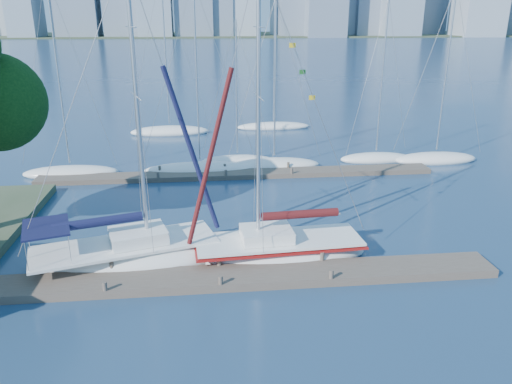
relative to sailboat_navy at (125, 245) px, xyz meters
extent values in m
plane|color=navy|center=(4.54, -2.25, -1.07)|extent=(700.00, 700.00, 0.00)
cube|color=#4F453A|center=(4.54, -2.25, -0.87)|extent=(26.00, 2.00, 0.40)
cube|color=#4F453A|center=(6.54, 13.75, -0.89)|extent=(30.00, 1.80, 0.36)
cube|color=#38472D|center=(4.54, 317.75, -1.07)|extent=(800.00, 100.00, 1.50)
ellipsoid|color=white|center=(0.00, 0.00, -0.79)|extent=(9.98, 5.64, 1.67)
cube|color=white|center=(0.00, 0.00, -0.01)|extent=(9.24, 5.21, 0.13)
cube|color=white|center=(0.64, 0.19, 0.37)|extent=(3.12, 2.69, 0.61)
cylinder|color=silver|center=(1.06, 0.31, 6.50)|extent=(0.20, 0.20, 12.91)
cylinder|color=silver|center=(-1.10, -0.32, 1.26)|extent=(4.35, 1.36, 0.11)
cylinder|color=#101537|center=(-1.10, -0.32, 1.37)|extent=(4.09, 1.58, 0.44)
cube|color=#101537|center=(-3.28, -0.96, 1.48)|extent=(2.66, 3.10, 0.09)
ellipsoid|color=white|center=(7.58, -0.07, -0.81)|extent=(9.10, 3.50, 1.57)
cube|color=white|center=(7.58, -0.07, -0.08)|extent=(8.43, 3.22, 0.13)
cube|color=white|center=(6.96, -0.11, 0.29)|extent=(2.63, 2.06, 0.57)
cylinder|color=silver|center=(6.54, -0.14, 6.47)|extent=(0.19, 0.19, 12.98)
cylinder|color=silver|center=(8.65, 0.00, 1.13)|extent=(4.23, 0.38, 0.10)
cylinder|color=#470F12|center=(8.65, 0.00, 1.23)|extent=(3.91, 0.67, 0.42)
cube|color=maroon|center=(7.58, -0.07, -0.25)|extent=(8.63, 3.35, 0.10)
ellipsoid|color=white|center=(-6.30, 15.37, -0.87)|extent=(7.40, 2.92, 1.11)
cylinder|color=silver|center=(-6.30, 15.37, 6.67)|extent=(0.12, 0.12, 13.47)
ellipsoid|color=white|center=(3.63, 15.15, -0.85)|extent=(9.13, 3.84, 1.18)
cylinder|color=silver|center=(3.63, 15.15, 6.49)|extent=(0.13, 0.13, 12.97)
ellipsoid|color=white|center=(6.71, 17.19, -0.87)|extent=(6.51, 4.47, 1.07)
cylinder|color=silver|center=(6.71, 17.19, 5.11)|extent=(0.12, 0.12, 10.41)
ellipsoid|color=white|center=(9.58, 15.71, -0.85)|extent=(7.56, 2.97, 1.19)
cylinder|color=silver|center=(9.58, 15.71, 6.00)|extent=(0.13, 0.13, 11.97)
ellipsoid|color=white|center=(18.45, 16.89, -0.88)|extent=(6.46, 3.89, 1.04)
cylinder|color=silver|center=(18.45, 16.89, 5.94)|extent=(0.11, 0.11, 12.12)
ellipsoid|color=white|center=(23.39, 16.10, -0.85)|extent=(7.40, 3.71, 1.18)
cylinder|color=silver|center=(23.39, 16.10, 6.44)|extent=(0.13, 0.13, 12.86)
ellipsoid|color=white|center=(0.48, 29.14, -0.84)|extent=(8.45, 4.03, 1.26)
cylinder|color=silver|center=(0.48, 29.14, 7.30)|extent=(0.14, 0.14, 14.45)
ellipsoid|color=white|center=(11.60, 30.67, -0.88)|extent=(8.24, 4.56, 1.05)
cylinder|color=silver|center=(11.60, 30.67, 6.11)|extent=(0.11, 0.11, 12.45)
cube|color=gray|center=(-43.01, 307.18, 17.24)|extent=(16.18, 17.61, 36.62)
cube|color=gray|center=(-21.40, 282.67, 18.99)|extent=(18.98, 19.81, 40.11)
cube|color=slate|center=(0.32, 284.43, 17.24)|extent=(21.66, 16.86, 36.61)
cube|color=gray|center=(168.63, 276.69, 16.54)|extent=(24.98, 23.94, 35.21)
camera|label=1|loc=(4.05, -22.68, 10.54)|focal=35.00mm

